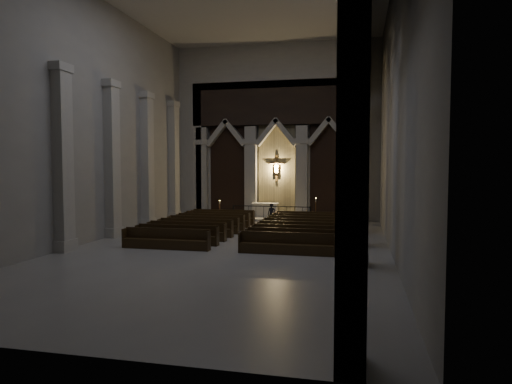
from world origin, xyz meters
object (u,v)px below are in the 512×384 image
candle_stand_left (220,215)px  altar_rail (271,211)px  altar (265,210)px  candle_stand_right (316,216)px  pews (248,230)px  worshipper (271,214)px

candle_stand_left → altar_rail: bearing=7.1°
altar → candle_stand_right: bearing=-22.5°
altar_rail → candle_stand_right: (2.95, -0.15, -0.25)m
candle_stand_right → candle_stand_left: bearing=-177.5°
altar → candle_stand_right: size_ratio=1.14×
altar → pews: (0.69, -7.80, -0.33)m
pews → worshipper: (0.40, 4.40, 0.39)m
candle_stand_left → pews: (3.41, -6.01, -0.08)m
pews → altar_rail: bearing=90.0°
candle_stand_left → candle_stand_right: bearing=2.5°
candle_stand_left → candle_stand_right: 6.37m
pews → worshipper: worshipper is taller
altar_rail → altar: bearing=117.1°
worshipper → altar_rail: bearing=105.7°
altar → altar_rail: altar is taller
altar_rail → candle_stand_right: bearing=-2.9°
altar → pews: 7.83m
candle_stand_right → worshipper: bearing=-143.4°
altar_rail → candle_stand_left: size_ratio=3.83×
candle_stand_right → worshipper: size_ratio=1.18×
candle_stand_left → worshipper: bearing=-22.9°
altar_rail → worshipper: size_ratio=3.85×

